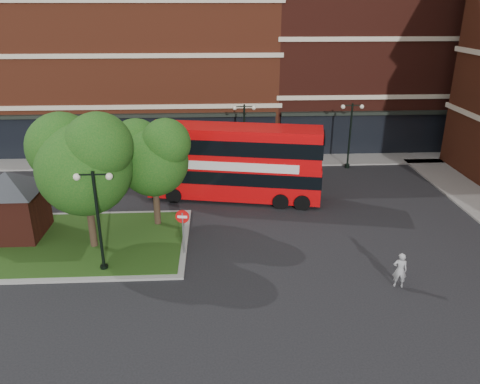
{
  "coord_description": "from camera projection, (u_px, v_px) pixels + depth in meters",
  "views": [
    {
      "loc": [
        -0.07,
        -19.32,
        11.74
      ],
      "look_at": [
        1.19,
        4.91,
        2.0
      ],
      "focal_mm": 35.0,
      "sensor_mm": 36.0,
      "label": 1
    }
  ],
  "objects": [
    {
      "name": "car_silver",
      "position": [
        178.0,
        162.0,
        35.32
      ],
      "size": [
        4.23,
        2.07,
        1.39
      ],
      "primitive_type": "imported",
      "rotation": [
        0.0,
        0.0,
        1.46
      ],
      "color": "#A3A5AA",
      "rests_on": "ground"
    },
    {
      "name": "lamp_far_right",
      "position": [
        350.0,
        132.0,
        35.15
      ],
      "size": [
        1.72,
        0.36,
        5.0
      ],
      "color": "black",
      "rests_on": "ground"
    },
    {
      "name": "car_white",
      "position": [
        257.0,
        161.0,
        35.62
      ],
      "size": [
        4.12,
        1.72,
        1.32
      ],
      "primitive_type": "imported",
      "rotation": [
        0.0,
        0.0,
        1.49
      ],
      "color": "silver",
      "rests_on": "ground"
    },
    {
      "name": "tree_island_west",
      "position": [
        82.0,
        159.0,
        22.56
      ],
      "size": [
        5.4,
        4.71,
        7.21
      ],
      "color": "#2D2116",
      "rests_on": "ground"
    },
    {
      "name": "lamp_island",
      "position": [
        98.0,
        217.0,
        21.15
      ],
      "size": [
        1.72,
        0.36,
        5.0
      ],
      "color": "black",
      "rests_on": "ground"
    },
    {
      "name": "traffic_island",
      "position": [
        68.0,
        243.0,
        24.65
      ],
      "size": [
        12.6,
        7.6,
        0.15
      ],
      "color": "gray",
      "rests_on": "ground"
    },
    {
      "name": "woman",
      "position": [
        400.0,
        270.0,
        20.66
      ],
      "size": [
        0.69,
        0.53,
        1.68
      ],
      "primitive_type": "imported",
      "rotation": [
        0.0,
        0.0,
        2.9
      ],
      "color": "#9B9B9E",
      "rests_on": "ground"
    },
    {
      "name": "kiosk",
      "position": [
        10.0,
        197.0,
        24.6
      ],
      "size": [
        6.51,
        6.51,
        3.6
      ],
      "color": "#471911",
      "rests_on": "traffic_island"
    },
    {
      "name": "pavement_far",
      "position": [
        218.0,
        161.0,
        37.55
      ],
      "size": [
        44.0,
        3.0,
        0.12
      ],
      "primitive_type": "cube",
      "color": "slate",
      "rests_on": "ground"
    },
    {
      "name": "terrace_far_right",
      "position": [
        370.0,
        49.0,
        42.22
      ],
      "size": [
        18.0,
        12.0,
        16.0
      ],
      "primitive_type": "cube",
      "color": "#471911",
      "rests_on": "ground"
    },
    {
      "name": "terrace_far_left",
      "position": [
        126.0,
        62.0,
        41.53
      ],
      "size": [
        26.0,
        12.0,
        14.0
      ],
      "primitive_type": "cube",
      "color": "maroon",
      "rests_on": "ground"
    },
    {
      "name": "tree_island_east",
      "position": [
        152.0,
        154.0,
        25.22
      ],
      "size": [
        4.46,
        3.9,
        6.29
      ],
      "color": "#2D2116",
      "rests_on": "ground"
    },
    {
      "name": "lamp_far_left",
      "position": [
        244.0,
        134.0,
        34.76
      ],
      "size": [
        1.72,
        0.36,
        5.0
      ],
      "color": "black",
      "rests_on": "ground"
    },
    {
      "name": "ground",
      "position": [
        220.0,
        270.0,
        22.28
      ],
      "size": [
        120.0,
        120.0,
        0.0
      ],
      "primitive_type": "plane",
      "color": "black",
      "rests_on": "ground"
    },
    {
      "name": "bus",
      "position": [
        235.0,
        158.0,
        29.51
      ],
      "size": [
        11.22,
        4.57,
        4.18
      ],
      "rotation": [
        0.0,
        0.0,
        -0.2
      ],
      "color": "red",
      "rests_on": "ground"
    },
    {
      "name": "no_entry_sign",
      "position": [
        183.0,
        223.0,
        22.93
      ],
      "size": [
        0.69,
        0.15,
        2.48
      ],
      "rotation": [
        0.0,
        0.0,
        -0.14
      ],
      "color": "slate",
      "rests_on": "ground"
    }
  ]
}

